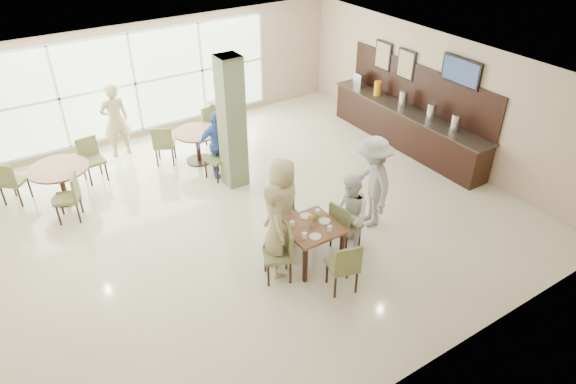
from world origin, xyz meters
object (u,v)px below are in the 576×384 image
teen_right (350,214)px  teen_standing (372,182)px  main_table (311,231)px  round_table_right (197,139)px  round_table_left (60,175)px  adult_standing (115,120)px  adult_b (228,116)px  adult_a (218,144)px  teen_far (283,203)px  buffet_counter (406,125)px  teen_left (275,230)px

teen_right → teen_standing: 0.96m
main_table → teen_right: 0.77m
teen_right → round_table_right: bearing=-148.2°
round_table_left → teen_right: teen_right is taller
teen_right → main_table: bearing=-75.3°
round_table_right → teen_standing: size_ratio=0.57×
round_table_right → teen_right: teen_right is taller
adult_standing → adult_b: bearing=147.2°
round_table_right → adult_a: adult_a is taller
teen_right → adult_standing: size_ratio=0.85×
teen_far → teen_right: teen_far is taller
adult_a → adult_standing: adult_standing is taller
teen_right → adult_standing: adult_standing is taller
teen_right → adult_standing: 6.16m
adult_a → adult_b: 1.12m
round_table_right → buffet_counter: bearing=-23.8°
teen_far → teen_standing: bearing=144.5°
round_table_left → teen_left: bearing=-59.8°
buffet_counter → adult_b: size_ratio=2.56×
adult_a → adult_b: (0.71, 0.86, 0.16)m
adult_standing → adult_a: bearing=122.6°
round_table_left → round_table_right: size_ratio=1.14×
teen_left → adult_b: adult_b is taller
round_table_right → teen_left: (-0.54, -4.24, 0.30)m
round_table_right → adult_standing: adult_standing is taller
teen_far → adult_b: adult_b is taller
round_table_right → teen_left: size_ratio=0.60×
teen_left → round_table_left: bearing=43.5°
adult_a → round_table_right: bearing=103.5°
round_table_left → adult_standing: adult_standing is taller
round_table_left → teen_right: (3.85, -4.41, 0.16)m
teen_far → adult_standing: (-1.42, 4.93, 0.03)m
round_table_left → teen_right: size_ratio=0.79×
teen_far → adult_standing: adult_standing is taller
main_table → round_table_left: size_ratio=0.76×
adult_b → adult_standing: 2.58m
teen_left → adult_b: size_ratio=0.93×
round_table_right → teen_right: 4.51m
main_table → round_table_left: same height
teen_left → teen_right: teen_left is taller
teen_standing → adult_standing: teen_standing is taller
round_table_left → buffet_counter: size_ratio=0.25×
adult_a → teen_standing: bearing=-57.4°
buffet_counter → teen_standing: (-2.84, -2.00, 0.35)m
round_table_right → teen_left: 4.28m
main_table → adult_a: (0.01, 3.51, 0.11)m
teen_far → teen_right: size_ratio=1.14×
round_table_left → teen_standing: (4.70, -3.99, 0.31)m
teen_right → teen_left: bearing=-76.8°
buffet_counter → adult_b: bearing=151.5°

